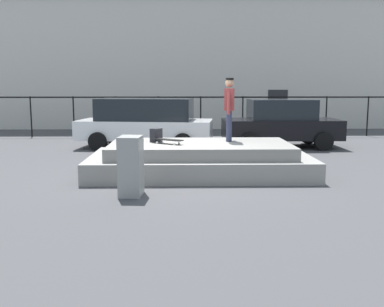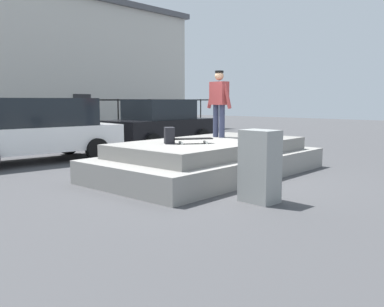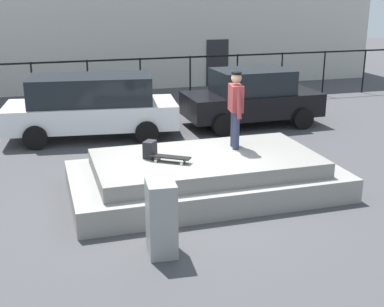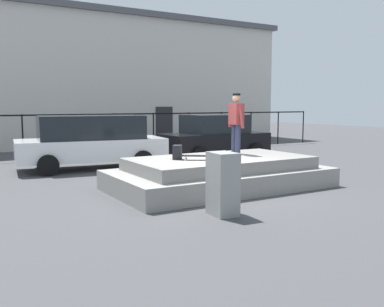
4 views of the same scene
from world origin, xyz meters
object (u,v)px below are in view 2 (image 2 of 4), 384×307
at_px(backpack, 169,135).
at_px(car_white_hatchback_near, 31,128).
at_px(skateboard, 193,139).
at_px(utility_box, 260,166).
at_px(car_black_sedan_mid, 160,123).
at_px(skateboarder, 219,99).

relative_size(backpack, car_white_hatchback_near, 0.07).
bearing_deg(skateboard, backpack, 128.45).
bearing_deg(skateboard, utility_box, -108.31).
bearing_deg(skateboard, car_black_sedan_mid, 52.33).
bearing_deg(backpack, car_black_sedan_mid, 175.80).
height_order(skateboarder, backpack, skateboarder).
distance_m(skateboard, car_black_sedan_mid, 6.42).
relative_size(skateboarder, car_black_sedan_mid, 0.39).
height_order(backpack, car_black_sedan_mid, car_black_sedan_mid).
bearing_deg(car_white_hatchback_near, car_black_sedan_mid, -0.08).
bearing_deg(skateboarder, skateboard, -161.03).
relative_size(skateboard, car_black_sedan_mid, 0.19).
bearing_deg(skateboard, car_white_hatchback_near, 100.85).
relative_size(skateboard, car_white_hatchback_near, 0.16).
height_order(skateboarder, car_black_sedan_mid, skateboarder).
xyz_separation_m(car_white_hatchback_near, utility_box, (0.28, -7.19, -0.32)).
bearing_deg(skateboarder, car_white_hatchback_near, 119.29).
xyz_separation_m(car_white_hatchback_near, car_black_sedan_mid, (4.90, -0.01, -0.06)).
height_order(car_white_hatchback_near, car_black_sedan_mid, car_white_hatchback_near).
xyz_separation_m(skateboarder, skateboard, (-1.58, -0.54, -0.84)).
bearing_deg(skateboarder, car_black_sedan_mid, 62.65).
relative_size(backpack, car_black_sedan_mid, 0.08).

